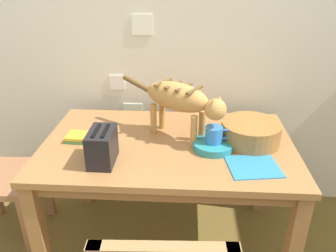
{
  "coord_description": "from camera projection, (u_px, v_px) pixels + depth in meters",
  "views": [
    {
      "loc": [
        0.06,
        -0.39,
        1.63
      ],
      "look_at": [
        -0.04,
        1.24,
        0.84
      ],
      "focal_mm": 35.83,
      "sensor_mm": 36.0,
      "label": 1
    }
  ],
  "objects": [
    {
      "name": "wall_rear",
      "position": [
        180.0,
        29.0,
        2.16
      ],
      "size": [
        5.03,
        0.11,
        2.5
      ],
      "color": "silver",
      "rests_on": "ground_plane"
    },
    {
      "name": "dining_table",
      "position": [
        168.0,
        156.0,
        1.89
      ],
      "size": [
        1.38,
        0.85,
        0.74
      ],
      "color": "#A06B3D",
      "rests_on": "ground_plane"
    },
    {
      "name": "cat",
      "position": [
        181.0,
        100.0,
        1.8
      ],
      "size": [
        0.59,
        0.4,
        0.32
      ],
      "rotation": [
        0.0,
        0.0,
        -2.14
      ],
      "color": "#C08846",
      "rests_on": "dining_table"
    },
    {
      "name": "saucer_bowl",
      "position": [
        213.0,
        145.0,
        1.79
      ],
      "size": [
        0.22,
        0.22,
        0.04
      ],
      "primitive_type": "cylinder",
      "color": "teal",
      "rests_on": "dining_table"
    },
    {
      "name": "coffee_mug",
      "position": [
        214.0,
        135.0,
        1.76
      ],
      "size": [
        0.13,
        0.09,
        0.09
      ],
      "color": "#2F77C9",
      "rests_on": "saucer_bowl"
    },
    {
      "name": "magazine",
      "position": [
        253.0,
        166.0,
        1.63
      ],
      "size": [
        0.27,
        0.25,
        0.01
      ],
      "primitive_type": "cube",
      "rotation": [
        0.0,
        0.0,
        0.15
      ],
      "color": "#2C80D2",
      "rests_on": "dining_table"
    },
    {
      "name": "book_stack",
      "position": [
        81.0,
        137.0,
        1.87
      ],
      "size": [
        0.16,
        0.13,
        0.04
      ],
      "color": "#4C9858",
      "rests_on": "dining_table"
    },
    {
      "name": "wicker_basket",
      "position": [
        251.0,
        132.0,
        1.83
      ],
      "size": [
        0.32,
        0.32,
        0.12
      ],
      "color": "olive",
      "rests_on": "dining_table"
    },
    {
      "name": "toaster",
      "position": [
        102.0,
        147.0,
        1.64
      ],
      "size": [
        0.12,
        0.2,
        0.18
      ],
      "color": "black",
      "rests_on": "dining_table"
    }
  ]
}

